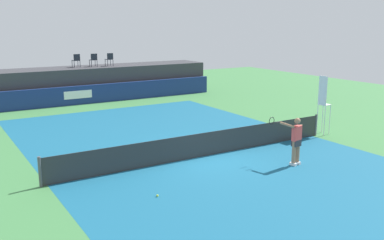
{
  "coord_description": "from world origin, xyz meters",
  "views": [
    {
      "loc": [
        -8.93,
        -13.7,
        5.13
      ],
      "look_at": [
        0.7,
        2.0,
        1.0
      ],
      "focal_mm": 40.69,
      "sensor_mm": 36.0,
      "label": 1
    }
  ],
  "objects_px": {
    "spectator_chair_far_left": "(76,60)",
    "tennis_player": "(296,139)",
    "spectator_chair_left": "(94,59)",
    "umpire_chair": "(323,101)",
    "tennis_ball": "(157,196)",
    "net_post_near": "(40,172)",
    "spectator_chair_center": "(109,59)",
    "net_post_far": "(316,125)"
  },
  "relations": [
    {
      "from": "spectator_chair_center",
      "to": "tennis_ball",
      "type": "xyz_separation_m",
      "value": [
        -5.4,
        -17.72,
        -2.66
      ]
    },
    {
      "from": "spectator_chair_center",
      "to": "net_post_near",
      "type": "distance_m",
      "value": 17.27
    },
    {
      "from": "umpire_chair",
      "to": "tennis_player",
      "type": "relative_size",
      "value": 1.56
    },
    {
      "from": "spectator_chair_far_left",
      "to": "tennis_player",
      "type": "relative_size",
      "value": 0.5
    },
    {
      "from": "tennis_player",
      "to": "tennis_ball",
      "type": "distance_m",
      "value": 5.79
    },
    {
      "from": "spectator_chair_center",
      "to": "net_post_far",
      "type": "bearing_deg",
      "value": -74.39
    },
    {
      "from": "spectator_chair_center",
      "to": "umpire_chair",
      "type": "bearing_deg",
      "value": -73.03
    },
    {
      "from": "net_post_far",
      "to": "tennis_player",
      "type": "height_order",
      "value": "tennis_player"
    },
    {
      "from": "spectator_chair_center",
      "to": "umpire_chair",
      "type": "relative_size",
      "value": 0.32
    },
    {
      "from": "spectator_chair_left",
      "to": "tennis_ball",
      "type": "xyz_separation_m",
      "value": [
        -4.3,
        -17.84,
        -2.66
      ]
    },
    {
      "from": "spectator_chair_left",
      "to": "tennis_player",
      "type": "relative_size",
      "value": 0.5
    },
    {
      "from": "tennis_ball",
      "to": "net_post_far",
      "type": "bearing_deg",
      "value": 15.61
    },
    {
      "from": "net_post_far",
      "to": "spectator_chair_left",
      "type": "bearing_deg",
      "value": 109.27
    },
    {
      "from": "net_post_near",
      "to": "spectator_chair_far_left",
      "type": "bearing_deg",
      "value": 68.74
    },
    {
      "from": "spectator_chair_center",
      "to": "umpire_chair",
      "type": "height_order",
      "value": "spectator_chair_center"
    },
    {
      "from": "spectator_chair_far_left",
      "to": "net_post_near",
      "type": "height_order",
      "value": "spectator_chair_far_left"
    },
    {
      "from": "net_post_far",
      "to": "tennis_player",
      "type": "bearing_deg",
      "value": -146.12
    },
    {
      "from": "net_post_near",
      "to": "tennis_player",
      "type": "relative_size",
      "value": 0.56
    },
    {
      "from": "spectator_chair_far_left",
      "to": "tennis_ball",
      "type": "distance_m",
      "value": 18.49
    },
    {
      "from": "spectator_chair_far_left",
      "to": "spectator_chair_left",
      "type": "distance_m",
      "value": 1.15
    },
    {
      "from": "spectator_chair_left",
      "to": "net_post_far",
      "type": "height_order",
      "value": "spectator_chair_left"
    },
    {
      "from": "spectator_chair_left",
      "to": "net_post_far",
      "type": "relative_size",
      "value": 0.89
    },
    {
      "from": "spectator_chair_left",
      "to": "umpire_chair",
      "type": "distance_m",
      "value": 16.24
    },
    {
      "from": "tennis_player",
      "to": "tennis_ball",
      "type": "bearing_deg",
      "value": -179.26
    },
    {
      "from": "umpire_chair",
      "to": "tennis_ball",
      "type": "distance_m",
      "value": 10.45
    },
    {
      "from": "spectator_chair_center",
      "to": "umpire_chair",
      "type": "distance_m",
      "value": 15.78
    },
    {
      "from": "spectator_chair_left",
      "to": "spectator_chair_center",
      "type": "relative_size",
      "value": 1.0
    },
    {
      "from": "spectator_chair_center",
      "to": "tennis_ball",
      "type": "bearing_deg",
      "value": -106.94
    },
    {
      "from": "net_post_near",
      "to": "tennis_ball",
      "type": "distance_m",
      "value": 3.9
    },
    {
      "from": "spectator_chair_left",
      "to": "tennis_player",
      "type": "height_order",
      "value": "spectator_chair_left"
    },
    {
      "from": "spectator_chair_left",
      "to": "spectator_chair_center",
      "type": "height_order",
      "value": "same"
    },
    {
      "from": "umpire_chair",
      "to": "tennis_ball",
      "type": "bearing_deg",
      "value": -165.04
    },
    {
      "from": "spectator_chair_far_left",
      "to": "tennis_player",
      "type": "distance_m",
      "value": 18.21
    },
    {
      "from": "net_post_near",
      "to": "tennis_player",
      "type": "bearing_deg",
      "value": -17.03
    },
    {
      "from": "spectator_chair_left",
      "to": "net_post_near",
      "type": "bearing_deg",
      "value": -115.1
    },
    {
      "from": "spectator_chair_far_left",
      "to": "net_post_far",
      "type": "relative_size",
      "value": 0.89
    },
    {
      "from": "spectator_chair_left",
      "to": "umpire_chair",
      "type": "xyz_separation_m",
      "value": [
        5.69,
        -15.17,
        -1.11
      ]
    },
    {
      "from": "tennis_player",
      "to": "net_post_near",
      "type": "bearing_deg",
      "value": 162.97
    },
    {
      "from": "spectator_chair_far_left",
      "to": "tennis_player",
      "type": "bearing_deg",
      "value": -81.92
    },
    {
      "from": "spectator_chair_far_left",
      "to": "spectator_chair_center",
      "type": "relative_size",
      "value": 1.0
    },
    {
      "from": "spectator_chair_left",
      "to": "tennis_player",
      "type": "bearing_deg",
      "value": -85.45
    },
    {
      "from": "spectator_chair_left",
      "to": "spectator_chair_far_left",
      "type": "bearing_deg",
      "value": 170.91
    }
  ]
}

